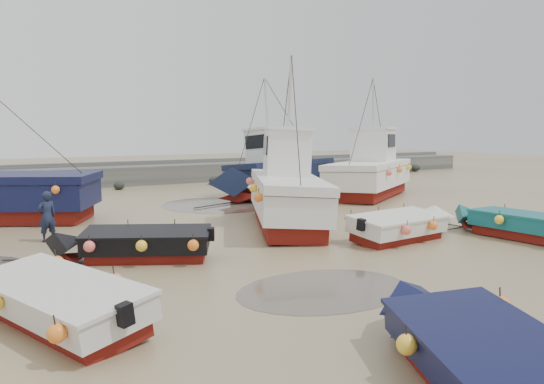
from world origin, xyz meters
The scene contains 14 objects.
ground centered at (0.00, 0.00, 0.00)m, with size 120.00×120.00×0.00m, color tan.
seawall centered at (0.05, 21.99, 0.63)m, with size 60.00×4.92×1.50m.
puddle_a centered at (-2.54, -2.64, 0.00)m, with size 4.11×4.11×0.01m, color brown.
puddle_b centered at (5.45, 3.24, 0.00)m, with size 3.98×3.98×0.01m, color brown.
puddle_d centered at (1.35, 10.71, 0.00)m, with size 5.42×5.42×0.01m, color brown.
dinghy_0 centered at (-8.01, -1.55, 0.54)m, with size 2.94×6.28×1.43m.
dinghy_1 centered at (-3.35, -7.31, 0.54)m, with size 3.57×5.92×1.43m.
dinghy_2 centered at (6.37, -1.32, 0.55)m, with size 2.14×5.75×1.43m.
dinghy_4 centered at (-5.32, 2.20, 0.55)m, with size 5.22×3.31×1.43m.
dinghy_5 centered at (2.95, 0.37, 0.56)m, with size 5.55×2.18×1.43m.
cabin_boat_1 centered at (1.04, 4.55, 1.35)m, with size 5.48×9.25×6.22m.
cabin_boat_2 centered at (5.19, 11.79, 1.36)m, with size 9.55×4.71×6.22m.
cabin_boat_3 centered at (9.90, 9.56, 1.35)m, with size 9.21×6.58×6.22m.
person centered at (-6.93, 6.02, 0.00)m, with size 0.59×0.39×1.61m, color #181E35.
Camera 1 is at (-9.49, -11.79, 3.53)m, focal length 35.00 mm.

